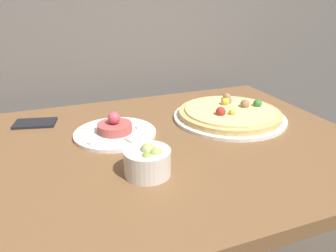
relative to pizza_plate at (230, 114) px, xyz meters
name	(u,v)px	position (x,y,z in m)	size (l,w,h in m)	color
dining_table	(151,177)	(-0.30, -0.09, -0.12)	(1.17, 0.82, 0.74)	brown
pizza_plate	(230,114)	(0.00, 0.00, 0.00)	(0.36, 0.36, 0.06)	white
tartare_plate	(115,131)	(-0.37, 0.01, 0.00)	(0.24, 0.24, 0.07)	white
small_bowl	(148,161)	(-0.35, -0.23, 0.02)	(0.11, 0.11, 0.07)	silver
napkin	(35,123)	(-0.59, 0.18, -0.01)	(0.14, 0.10, 0.01)	black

